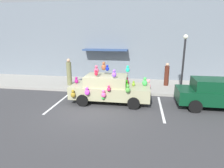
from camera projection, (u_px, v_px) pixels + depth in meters
The scene contains 11 objects.
ground_plane at pixel (89, 111), 9.47m from camera, with size 60.00×60.00×0.00m, color #38383A.
sidewalk at pixel (107, 85), 14.22m from camera, with size 24.00×4.00×0.15m, color gray.
storefront_building at pixel (112, 41), 15.48m from camera, with size 24.00×1.25×6.40m.
parking_stripe_front at pixel (161, 108), 9.86m from camera, with size 0.12×3.60×0.01m, color silver.
parking_stripe_rear at pixel (59, 102), 10.74m from camera, with size 0.12×3.60×0.01m, color silver.
plush_covered_car at pixel (109, 88), 10.57m from camera, with size 4.39×2.10×2.28m.
parked_sedan_behind at pixel (217, 93), 9.69m from camera, with size 4.05×1.87×1.54m.
teddy_bear_on_sidewalk at pixel (148, 85), 12.53m from camera, with size 0.38×0.32×0.72m.
street_lamp_post at pixel (184, 58), 11.43m from camera, with size 0.28×0.28×3.60m.
pedestrian_near_shopfront at pixel (167, 75), 13.52m from camera, with size 0.33×0.33×1.64m.
pedestrian_walking_past at pixel (69, 73), 13.60m from camera, with size 0.35×0.35×1.93m.
Camera 1 is at (2.55, -8.51, 3.72)m, focal length 30.11 mm.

